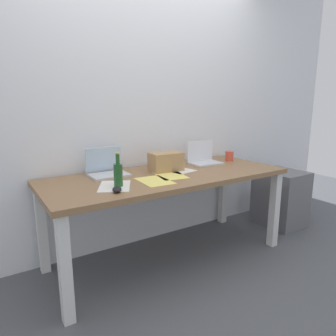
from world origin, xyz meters
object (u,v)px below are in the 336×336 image
Objects in this scene: desk at (168,184)px; coffee_mug at (229,156)px; beer_bottle at (118,174)px; cardboard_box at (166,162)px; filing_cabinet at (280,198)px; computer_mouse at (117,189)px; laptop_left at (107,170)px; laptop_right at (204,159)px.

coffee_mug is at bearing 10.39° from desk.
cardboard_box is at bearing 23.51° from beer_bottle.
cardboard_box reaches higher than filing_cabinet.
computer_mouse is 0.70m from cardboard_box.
computer_mouse is (-0.12, -0.47, -0.03)m from laptop_left.
beer_bottle is 1.35m from coffee_mug.
desk is at bearing -162.00° from laptop_right.
coffee_mug is at bearing 11.88° from beer_bottle.
coffee_mug is 0.16× the size of filing_cabinet.
beer_bottle is (-0.06, -0.35, 0.04)m from laptop_left.
coffee_mug is 0.79m from filing_cabinet.
filing_cabinet is at bearing 2.53° from beer_bottle.
filing_cabinet is at bearing -1.67° from desk.
beer_bottle is (-1.00, -0.29, 0.04)m from laptop_right.
beer_bottle is 0.15m from computer_mouse.
laptop_left is at bearing 171.79° from filing_cabinet.
beer_bottle reaches higher than filing_cabinet.
laptop_left reaches higher than computer_mouse.
beer_bottle is 0.40× the size of filing_cabinet.
coffee_mug reaches higher than computer_mouse.
computer_mouse is 2.04m from filing_cabinet.
desk is at bearing -114.30° from cardboard_box.
laptop_left reaches higher than filing_cabinet.
laptop_right is at bearing 167.11° from filing_cabinet.
computer_mouse is at bearing -118.06° from beer_bottle.
coffee_mug reaches higher than filing_cabinet.
laptop_right is 1.14m from computer_mouse.
laptop_right reaches higher than filing_cabinet.
desk is 0.20m from cardboard_box.
laptop_right is at bearing 7.05° from cardboard_box.
computer_mouse is (-0.55, -0.24, 0.10)m from desk.
computer_mouse is 0.37× the size of cardboard_box.
laptop_left is 1.94m from filing_cabinet.
desk reaches higher than filing_cabinet.
cardboard_box is (0.05, 0.11, 0.16)m from desk.
cardboard_box is at bearing -172.95° from laptop_right.
computer_mouse is at bearing -158.97° from laptop_right.
desk is at bearing -27.58° from laptop_left.
computer_mouse is 0.17× the size of filing_cabinet.
computer_mouse is at bearing -164.04° from coffee_mug.
laptop_left is 1.10× the size of cardboard_box.
desk is 0.54m from beer_bottle.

